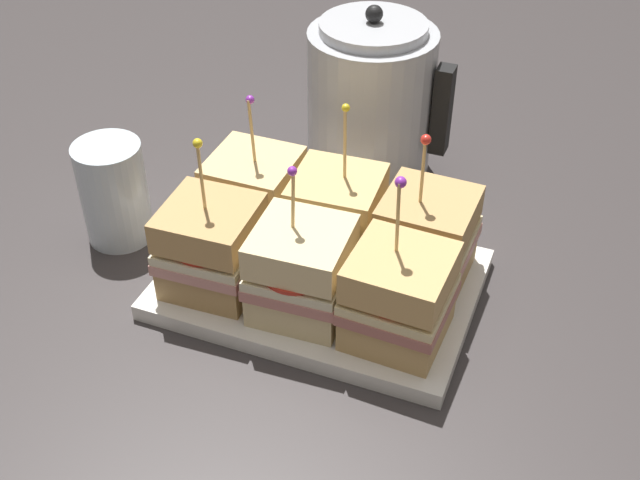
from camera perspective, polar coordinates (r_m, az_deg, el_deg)
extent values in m
plane|color=#383333|center=(0.83, 0.00, -3.59)|extent=(6.00, 6.00, 0.00)
cube|color=white|center=(0.83, 0.00, -3.33)|extent=(0.31, 0.22, 0.01)
cube|color=white|center=(0.82, 0.00, -2.87)|extent=(0.31, 0.22, 0.01)
cube|color=tan|center=(0.81, -7.53, -2.11)|extent=(0.09, 0.09, 0.03)
cube|color=tan|center=(0.80, -7.66, -0.87)|extent=(0.10, 0.10, 0.01)
cube|color=beige|center=(0.79, -7.73, -0.27)|extent=(0.09, 0.09, 0.01)
cylinder|color=red|center=(0.77, -8.29, -0.53)|extent=(0.05, 0.05, 0.00)
cube|color=tan|center=(0.77, -7.89, 1.21)|extent=(0.09, 0.09, 0.03)
cylinder|color=tan|center=(0.75, -8.41, 4.19)|extent=(0.00, 0.00, 0.08)
sphere|color=yellow|center=(0.72, -8.70, 6.82)|extent=(0.01, 0.01, 0.01)
cube|color=beige|center=(0.78, -1.38, -3.82)|extent=(0.09, 0.09, 0.03)
cube|color=tan|center=(0.76, -1.40, -2.56)|extent=(0.10, 0.10, 0.01)
cube|color=beige|center=(0.75, -1.42, -1.95)|extent=(0.09, 0.09, 0.01)
cylinder|color=red|center=(0.74, -1.88, -2.26)|extent=(0.06, 0.06, 0.00)
cube|color=beige|center=(0.74, -1.45, -0.44)|extent=(0.09, 0.09, 0.03)
cylinder|color=tan|center=(0.72, -1.93, 2.64)|extent=(0.00, 0.01, 0.07)
sphere|color=purple|center=(0.70, -1.99, 4.92)|extent=(0.01, 0.01, 0.01)
cube|color=tan|center=(0.75, 5.49, -5.70)|extent=(0.09, 0.09, 0.03)
cube|color=#B26B60|center=(0.74, 5.60, -4.44)|extent=(0.10, 0.10, 0.01)
cube|color=beige|center=(0.73, 5.65, -3.82)|extent=(0.09, 0.09, 0.01)
cylinder|color=red|center=(0.71, 5.32, -4.19)|extent=(0.05, 0.05, 0.00)
cube|color=tan|center=(0.71, 5.77, -2.31)|extent=(0.09, 0.09, 0.03)
cylinder|color=tan|center=(0.69, 5.54, 1.25)|extent=(0.00, 0.01, 0.09)
sphere|color=purple|center=(0.66, 5.75, 4.11)|extent=(0.01, 0.01, 0.01)
cube|color=#DBB77A|center=(0.87, -4.60, 1.59)|extent=(0.09, 0.09, 0.03)
cube|color=tan|center=(0.86, -4.67, 2.79)|extent=(0.09, 0.09, 0.01)
cube|color=beige|center=(0.85, -4.71, 3.38)|extent=(0.09, 0.09, 0.01)
cylinder|color=red|center=(0.84, -5.17, 3.20)|extent=(0.06, 0.06, 0.00)
cube|color=#E8C281|center=(0.84, -4.80, 4.81)|extent=(0.09, 0.09, 0.03)
cylinder|color=tan|center=(0.81, -4.85, 7.41)|extent=(0.00, 0.01, 0.08)
sphere|color=purple|center=(0.79, -5.00, 9.91)|extent=(0.01, 0.01, 0.01)
cube|color=tan|center=(0.84, 1.14, 0.14)|extent=(0.09, 0.09, 0.03)
cube|color=tan|center=(0.83, 1.16, 1.37)|extent=(0.10, 0.10, 0.01)
cube|color=beige|center=(0.82, 1.17, 1.96)|extent=(0.10, 0.10, 0.01)
cylinder|color=red|center=(0.81, 0.80, 1.75)|extent=(0.05, 0.05, 0.00)
cube|color=#E0B771|center=(0.81, 1.20, 3.42)|extent=(0.09, 0.09, 0.03)
cylinder|color=tan|center=(0.78, 1.78, 6.57)|extent=(0.00, 0.01, 0.09)
sphere|color=yellow|center=(0.76, 1.84, 9.38)|extent=(0.01, 0.01, 0.01)
cube|color=tan|center=(0.82, 7.41, -1.40)|extent=(0.09, 0.09, 0.03)
cube|color=tan|center=(0.81, 7.54, -0.17)|extent=(0.09, 0.09, 0.01)
cube|color=beige|center=(0.80, 7.60, 0.43)|extent=(0.09, 0.09, 0.01)
cylinder|color=red|center=(0.78, 7.35, 0.19)|extent=(0.05, 0.05, 0.00)
cube|color=tan|center=(0.79, 7.75, 1.90)|extent=(0.09, 0.09, 0.03)
cylinder|color=tan|center=(0.75, 7.29, 4.57)|extent=(0.00, 0.01, 0.08)
sphere|color=red|center=(0.73, 7.54, 7.09)|extent=(0.01, 0.01, 0.01)
cylinder|color=#B7BABF|center=(0.97, 3.59, 9.66)|extent=(0.15, 0.15, 0.18)
cylinder|color=#B7BABF|center=(0.93, 3.83, 14.84)|extent=(0.12, 0.12, 0.01)
sphere|color=black|center=(0.92, 3.87, 15.75)|extent=(0.02, 0.02, 0.02)
cube|color=black|center=(0.95, 8.67, 9.12)|extent=(0.02, 0.02, 0.11)
cylinder|color=silver|center=(0.90, -14.44, 3.31)|extent=(0.07, 0.07, 0.12)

